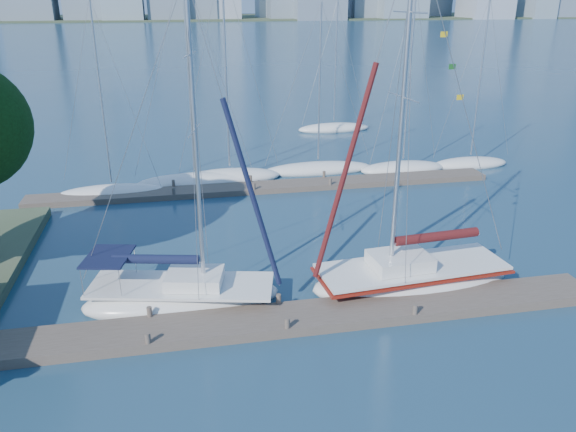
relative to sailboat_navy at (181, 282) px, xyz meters
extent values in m
plane|color=#18374E|center=(3.75, -2.25, -1.05)|extent=(700.00, 700.00, 0.00)
cube|color=#4F443A|center=(3.75, -2.25, -0.85)|extent=(26.00, 2.00, 0.40)
cube|color=#4F443A|center=(5.75, 13.75, -0.87)|extent=(30.00, 1.80, 0.36)
cube|color=#38472D|center=(3.75, 317.75, -1.05)|extent=(800.00, 100.00, 1.50)
ellipsoid|color=silver|center=(0.00, 0.00, -0.82)|extent=(8.32, 4.28, 1.39)
cube|color=silver|center=(0.00, 0.00, -0.17)|extent=(7.71, 3.94, 0.11)
cube|color=silver|center=(0.54, -0.12, 0.16)|extent=(2.55, 2.14, 0.51)
cylinder|color=silver|center=(0.90, -0.20, 5.64)|extent=(0.17, 0.17, 11.52)
cylinder|color=silver|center=(-0.93, 0.21, 0.90)|extent=(3.69, 0.91, 0.09)
cylinder|color=black|center=(-0.93, 0.21, 0.99)|extent=(3.46, 1.12, 0.37)
cube|color=black|center=(-2.79, 0.62, 1.08)|extent=(2.12, 2.52, 0.07)
ellipsoid|color=silver|center=(9.77, -0.39, -0.80)|extent=(8.97, 3.56, 1.54)
cube|color=silver|center=(9.77, -0.39, -0.08)|extent=(8.31, 3.28, 0.12)
cube|color=silver|center=(9.15, -0.43, 0.28)|extent=(2.60, 2.06, 0.56)
cylinder|color=silver|center=(8.74, -0.47, 6.53)|extent=(0.18, 0.18, 13.12)
cylinder|color=silver|center=(10.81, -0.30, 1.10)|extent=(4.15, 0.43, 0.10)
cylinder|color=#3E100D|center=(10.81, -0.30, 1.20)|extent=(3.84, 0.71, 0.41)
cube|color=maroon|center=(9.77, -0.39, -0.25)|extent=(8.50, 3.41, 0.10)
ellipsoid|color=silver|center=(-4.06, 14.59, -0.88)|extent=(6.96, 4.53, 0.97)
cylinder|color=silver|center=(-4.06, 14.59, 5.26)|extent=(0.11, 0.11, 10.86)
ellipsoid|color=silver|center=(1.18, 15.75, -0.85)|extent=(7.95, 3.08, 1.12)
cylinder|color=silver|center=(1.18, 15.75, 6.30)|extent=(0.12, 0.12, 12.66)
ellipsoid|color=silver|center=(3.55, 16.22, -0.84)|extent=(7.16, 3.35, 1.16)
cylinder|color=silver|center=(3.55, 16.22, 6.42)|extent=(0.13, 0.13, 12.84)
ellipsoid|color=silver|center=(9.94, 16.96, -0.86)|extent=(8.17, 3.27, 1.06)
cylinder|color=silver|center=(9.94, 16.96, 5.15)|extent=(0.12, 0.12, 10.49)
ellipsoid|color=silver|center=(15.93, 15.91, -0.86)|extent=(6.59, 4.24, 1.08)
cylinder|color=silver|center=(15.93, 15.91, 5.63)|extent=(0.12, 0.12, 11.41)
ellipsoid|color=silver|center=(21.33, 16.16, -0.87)|extent=(5.91, 2.26, 0.99)
cylinder|color=silver|center=(21.33, 16.16, 5.27)|extent=(0.11, 0.11, 10.86)
ellipsoid|color=silver|center=(14.60, 29.53, -0.86)|extent=(7.09, 3.83, 1.06)
cylinder|color=silver|center=(14.60, 29.53, 5.15)|extent=(0.12, 0.12, 10.49)
camera|label=1|loc=(0.35, -20.54, 10.76)|focal=35.00mm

